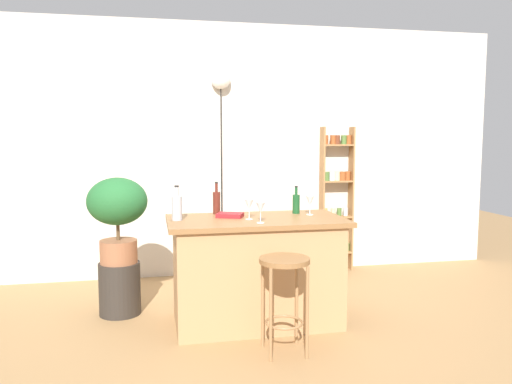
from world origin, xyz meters
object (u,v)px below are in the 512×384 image
at_px(spice_shelf, 337,197).
at_px(cookbook, 230,215).
at_px(bottle_vinegar, 296,203).
at_px(bottle_spirits_clear, 177,207).
at_px(wine_glass_center, 310,201).
at_px(bar_stool, 284,282).
at_px(wine_glass_right, 261,208).
at_px(pendant_globe_light, 221,83).
at_px(plant_stool, 120,288).
at_px(bottle_soda_blue, 217,202).
at_px(potted_plant, 117,210).
at_px(wine_glass_left, 249,205).

relative_size(spice_shelf, cookbook, 7.94).
relative_size(bottle_vinegar, bottle_spirits_clear, 0.86).
bearing_deg(bottle_vinegar, spice_shelf, 56.46).
bearing_deg(wine_glass_center, bar_stool, -119.88).
distance_m(wine_glass_right, pendant_globe_light, 2.11).
bearing_deg(cookbook, wine_glass_right, -37.67).
bearing_deg(bar_stool, plant_stool, 138.38).
height_order(bottle_spirits_clear, bottle_soda_blue, bottle_spirits_clear).
distance_m(bottle_spirits_clear, bottle_soda_blue, 0.45).
height_order(potted_plant, wine_glass_left, potted_plant).
distance_m(plant_stool, wine_glass_left, 1.40).
height_order(bottle_vinegar, bottle_soda_blue, bottle_soda_blue).
height_order(spice_shelf, bottle_spirits_clear, spice_shelf).
distance_m(wine_glass_center, pendant_globe_light, 1.93).
xyz_separation_m(potted_plant, wine_glass_right, (1.12, -0.68, 0.08)).
distance_m(potted_plant, cookbook, 0.99).
xyz_separation_m(bottle_soda_blue, wine_glass_left, (0.22, -0.35, 0.01)).
bearing_deg(spice_shelf, plant_stool, -156.17).
xyz_separation_m(plant_stool, bottle_spirits_clear, (0.49, -0.41, 0.76)).
bearing_deg(plant_stool, bottle_spirits_clear, -40.09).
xyz_separation_m(spice_shelf, wine_glass_left, (-1.33, -1.55, 0.14)).
bearing_deg(bottle_spirits_clear, spice_shelf, 37.64).
bearing_deg(bar_stool, wine_glass_left, 103.94).
height_order(wine_glass_left, pendant_globe_light, pendant_globe_light).
bearing_deg(pendant_globe_light, plant_stool, -133.97).
bearing_deg(bottle_spirits_clear, cookbook, 8.42).
height_order(bottle_soda_blue, cookbook, bottle_soda_blue).
height_order(wine_glass_right, pendant_globe_light, pendant_globe_light).
relative_size(bottle_soda_blue, pendant_globe_light, 0.12).
bearing_deg(wine_glass_left, bar_stool, -76.06).
xyz_separation_m(bottle_vinegar, pendant_globe_light, (-0.47, 1.34, 1.16)).
height_order(potted_plant, pendant_globe_light, pendant_globe_light).
distance_m(plant_stool, bottle_vinegar, 1.72).
relative_size(cookbook, pendant_globe_light, 0.09).
relative_size(wine_glass_left, wine_glass_right, 1.00).
relative_size(spice_shelf, wine_glass_center, 10.17).
bearing_deg(bar_stool, spice_shelf, 60.89).
xyz_separation_m(bar_stool, bottle_spirits_clear, (-0.72, 0.66, 0.47)).
bearing_deg(pendant_globe_light, spice_shelf, -1.54).
relative_size(bottle_spirits_clear, wine_glass_center, 1.72).
bearing_deg(plant_stool, pendant_globe_light, 46.03).
distance_m(bar_stool, spice_shelf, 2.46).
height_order(potted_plant, bottle_spirits_clear, potted_plant).
distance_m(bar_stool, bottle_spirits_clear, 1.08).
height_order(bottle_spirits_clear, wine_glass_center, bottle_spirits_clear).
height_order(bottle_vinegar, wine_glass_left, bottle_vinegar).
height_order(bar_stool, spice_shelf, spice_shelf).
bearing_deg(bar_stool, pendant_globe_light, 94.04).
relative_size(potted_plant, cookbook, 3.56).
distance_m(bar_stool, plant_stool, 1.64).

